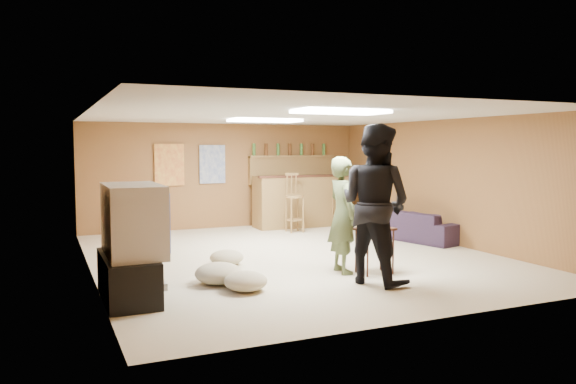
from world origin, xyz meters
name	(u,v)px	position (x,y,z in m)	size (l,w,h in m)	color
ground	(293,256)	(0.00, 0.00, 0.00)	(7.00, 7.00, 0.00)	beige
ceiling	(293,115)	(0.00, 0.00, 2.20)	(6.00, 7.00, 0.02)	silver
wall_back	(226,176)	(0.00, 3.50, 1.10)	(6.00, 0.02, 2.20)	brown
wall_front	(439,210)	(0.00, -3.50, 1.10)	(6.00, 0.02, 2.20)	brown
wall_left	(89,193)	(-3.00, 0.00, 1.10)	(0.02, 7.00, 2.20)	brown
wall_right	(448,182)	(3.00, 0.00, 1.10)	(0.02, 7.00, 2.20)	brown
tv_stand	(128,277)	(-2.72, -1.50, 0.25)	(0.55, 1.30, 0.50)	black
dvd_box	(148,284)	(-2.50, -1.50, 0.15)	(0.35, 0.50, 0.08)	#B2B2B7
tv_body	(133,220)	(-2.65, -1.50, 0.90)	(0.60, 1.10, 0.80)	#B2B2B7
tv_screen	(161,218)	(-2.34, -1.50, 0.90)	(0.02, 0.95, 0.65)	navy
bar_counter	(300,201)	(1.50, 2.95, 0.55)	(2.00, 0.60, 1.10)	brown
bar_lip	(306,176)	(1.50, 2.70, 1.10)	(2.10, 0.12, 0.05)	#391C12
bar_shelf	(292,156)	(1.50, 3.40, 1.50)	(2.00, 0.18, 0.05)	brown
bar_backing	(292,170)	(1.50, 3.42, 1.20)	(2.00, 0.14, 0.60)	brown
poster_left	(169,165)	(-1.20, 3.46, 1.35)	(0.60, 0.03, 0.85)	#BF3F26
poster_right	(212,164)	(-0.30, 3.46, 1.35)	(0.55, 0.03, 0.80)	#334C99
folding_chair_stack	(131,212)	(-2.00, 3.30, 0.45)	(0.50, 0.14, 0.90)	red
ceiling_panel_front	(341,112)	(0.00, -1.50, 2.17)	(1.20, 0.60, 0.04)	white
ceiling_panel_back	(265,121)	(0.00, 1.20, 2.17)	(1.20, 0.60, 0.04)	white
person_olive	(343,215)	(0.16, -1.29, 0.79)	(0.58, 0.38, 1.59)	#4F5D35
person_black	(375,204)	(0.25, -1.95, 1.00)	(0.97, 0.76, 2.00)	black
sofa	(414,225)	(2.70, 0.54, 0.27)	(1.87, 0.73, 0.55)	black
tray_table	(374,251)	(0.52, -1.52, 0.31)	(0.48, 0.38, 0.62)	#391C12
cup_red_near	(366,224)	(0.41, -1.48, 0.68)	(0.08, 0.08, 0.11)	#AC200B
cup_red_far	(383,224)	(0.60, -1.61, 0.68)	(0.08, 0.08, 0.11)	#AC200B
cup_blue	(378,222)	(0.65, -1.40, 0.68)	(0.08, 0.08, 0.11)	navy
bar_stool_left	(295,201)	(1.06, 2.28, 0.63)	(0.40, 0.40, 1.27)	brown
bar_stool_right	(341,202)	(2.26, 2.52, 0.54)	(0.34, 0.34, 1.07)	brown
cushion_near_tv	(219,273)	(-1.58, -1.23, 0.13)	(0.60, 0.60, 0.27)	tan
cushion_mid	(227,257)	(-1.15, -0.20, 0.11)	(0.49, 0.49, 0.22)	tan
cushion_far	(246,281)	(-1.39, -1.69, 0.12)	(0.52, 0.52, 0.23)	tan
bottle_row	(290,149)	(1.44, 3.38, 1.65)	(1.76, 0.08, 0.26)	#3F7233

